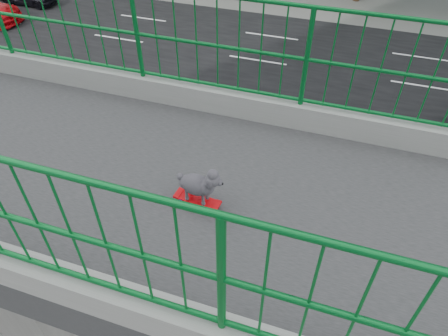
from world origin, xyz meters
The scene contains 4 objects.
road centered at (-13.00, 0.00, 0.01)m, with size 18.00×90.00×0.02m, color black.
skateboard centered at (0.17, 3.34, 7.05)m, with size 0.18×0.47×0.06m.
poodle centered at (0.17, 3.36, 7.27)m, with size 0.22×0.47×0.39m.
car_0 centered at (-6.00, 0.19, 0.80)m, with size 1.89×4.71×1.60m, color #9B9BA0.
Camera 1 is at (2.63, 4.43, 9.89)m, focal length 32.70 mm.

